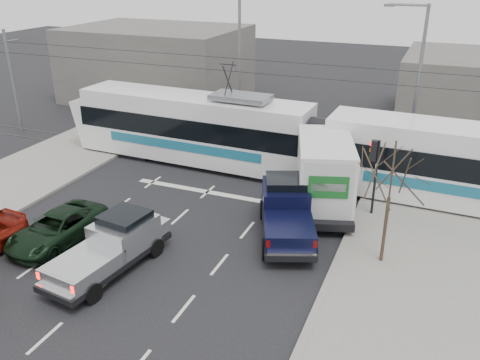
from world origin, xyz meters
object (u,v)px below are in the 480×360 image
at_px(navy_pickup, 286,210).
at_px(green_car, 57,228).
at_px(bare_tree, 392,176).
at_px(traffic_signal, 374,161).
at_px(box_truck, 323,172).
at_px(street_lamp_near, 415,78).
at_px(tram, 318,145).
at_px(street_lamp_far, 237,58).
at_px(silver_pickup, 114,244).

height_order(navy_pickup, green_car, navy_pickup).
height_order(bare_tree, navy_pickup, bare_tree).
bearing_deg(traffic_signal, box_truck, 172.56).
bearing_deg(traffic_signal, navy_pickup, -135.28).
relative_size(street_lamp_near, tram, 0.31).
bearing_deg(navy_pickup, green_car, -174.85).
bearing_deg(street_lamp_far, tram, -41.78).
height_order(bare_tree, street_lamp_near, street_lamp_near).
bearing_deg(silver_pickup, street_lamp_far, 104.46).
relative_size(bare_tree, street_lamp_far, 0.56).
distance_m(street_lamp_far, silver_pickup, 18.26).
relative_size(silver_pickup, box_truck, 0.77).
bearing_deg(traffic_signal, tram, 138.40).
relative_size(tram, box_truck, 3.90).
bearing_deg(navy_pickup, tram, 70.24).
distance_m(traffic_signal, silver_pickup, 11.90).
distance_m(traffic_signal, street_lamp_near, 7.91).
relative_size(bare_tree, navy_pickup, 0.85).
xyz_separation_m(street_lamp_far, green_car, (-1.22, -16.96, -4.46)).
bearing_deg(box_truck, silver_pickup, -143.05).
relative_size(traffic_signal, box_truck, 0.48).
xyz_separation_m(box_truck, navy_pickup, (-0.76, -3.40, -0.59)).
distance_m(tram, silver_pickup, 12.29).
height_order(street_lamp_near, navy_pickup, street_lamp_near).
distance_m(bare_tree, navy_pickup, 5.08).
bearing_deg(bare_tree, street_lamp_near, 91.42).
xyz_separation_m(tram, green_car, (-8.58, -10.39, -1.45)).
xyz_separation_m(traffic_signal, street_lamp_near, (0.84, 7.50, 2.37)).
bearing_deg(traffic_signal, street_lamp_far, 138.28).
bearing_deg(traffic_signal, silver_pickup, -136.10).
bearing_deg(tram, box_truck, -68.31).
bearing_deg(green_car, navy_pickup, 29.60).
distance_m(bare_tree, traffic_signal, 4.28).
relative_size(box_truck, green_car, 1.59).
bearing_deg(tram, traffic_signal, -39.62).
height_order(tram, box_truck, tram).
xyz_separation_m(silver_pickup, box_truck, (6.12, 8.47, 0.74)).
bearing_deg(navy_pickup, street_lamp_near, 48.09).
bearing_deg(silver_pickup, street_lamp_near, 66.67).
bearing_deg(box_truck, street_lamp_far, 114.91).
bearing_deg(box_truck, green_car, -157.94).
bearing_deg(navy_pickup, bare_tree, -33.47).
bearing_deg(navy_pickup, box_truck, 55.92).
relative_size(street_lamp_near, street_lamp_far, 1.00).
height_order(traffic_signal, street_lamp_far, street_lamp_far).
height_order(street_lamp_far, green_car, street_lamp_far).
relative_size(street_lamp_far, green_car, 1.91).
bearing_deg(tram, green_car, -127.58).
bearing_deg(street_lamp_far, bare_tree, -48.88).
relative_size(traffic_signal, tram, 0.12).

